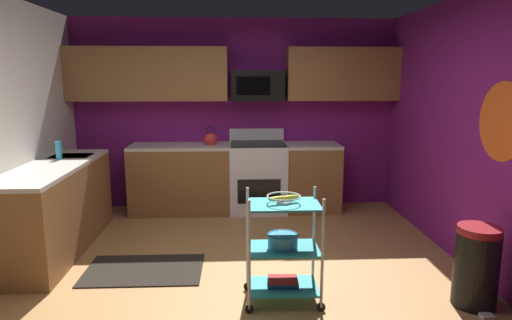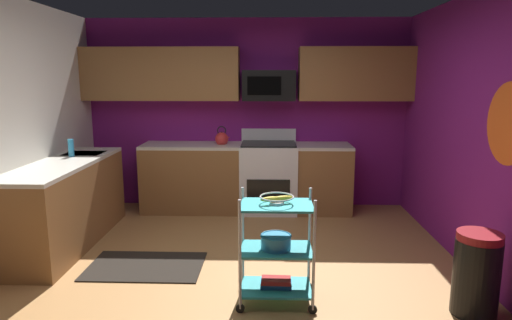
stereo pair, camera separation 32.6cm
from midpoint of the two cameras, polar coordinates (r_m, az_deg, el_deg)
The scene contains 16 objects.
floor at distance 4.23m, azimuth -0.40°, elevation -15.10°, with size 4.40×4.80×0.04m, color #A87542.
wall_back at distance 6.26m, azimuth 0.37°, elevation 5.91°, with size 4.52×0.06×2.60m, color #751970.
wall_right at distance 4.38m, azimuth 30.22°, elevation 2.41°, with size 0.06×4.80×2.60m, color #751970.
wall_flower_decal at distance 4.13m, azimuth 31.60°, elevation 3.97°, with size 0.67×0.67×0.00m, color #E5591E.
counter_run at distance 5.61m, azimuth -8.08°, elevation -3.43°, with size 3.61×2.61×0.92m.
oven_range at distance 6.06m, azimuth 3.14°, elevation -2.13°, with size 0.76×0.65×1.10m.
upper_cabinets at distance 6.05m, azimuth -0.31°, elevation 10.96°, with size 4.40×0.33×0.70m.
microwave at distance 6.02m, azimuth 3.23°, elevation 9.52°, with size 0.70×0.39×0.40m.
rolling_cart at distance 3.65m, azimuth 5.24°, elevation -11.35°, with size 0.63×0.40×0.91m.
fruit_bowl at distance 3.51m, azimuth 5.36°, elevation -4.94°, with size 0.27×0.27×0.07m.
mixing_bowl_large at distance 3.63m, azimuth 5.19°, elevation -10.39°, with size 0.25×0.25×0.11m.
book_stack at distance 3.77m, azimuth 5.16°, elevation -15.44°, with size 0.25×0.15×0.07m.
kettle at distance 5.98m, azimuth -2.86°, elevation 2.75°, with size 0.21×0.18×0.26m.
dish_soap_bottle at distance 5.41m, azimuth -21.08°, elevation 1.45°, with size 0.06×0.06×0.20m, color #2D8CBF.
trash_can at distance 3.97m, azimuth 28.62°, elevation -12.77°, with size 0.34×0.42×0.66m.
floor_rug at distance 4.52m, azimuth -11.94°, elevation -13.20°, with size 1.10×0.70×0.01m, color black.
Camera 2 is at (0.30, -3.81, 1.82)m, focal length 31.18 mm.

